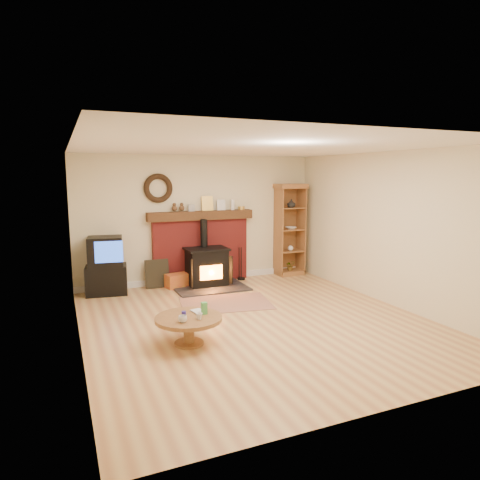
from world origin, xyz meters
name	(u,v)px	position (x,y,z in m)	size (l,w,h in m)	color
ground	(256,321)	(0.00, 0.00, 0.00)	(5.50, 5.50, 0.00)	#B37A4A
room_shell	(253,208)	(-0.02, 0.09, 1.72)	(5.02, 5.52, 2.61)	beige
chimney_breast	(201,244)	(0.00, 2.67, 0.80)	(2.20, 0.22, 1.78)	maroon
wood_stove	(207,268)	(0.00, 2.28, 0.38)	(1.40, 1.00, 1.33)	black
area_rug	(226,303)	(-0.09, 1.03, 0.01)	(1.53, 1.05, 0.01)	brown
tv_unit	(106,267)	(-1.92, 2.47, 0.52)	(0.80, 0.61, 1.08)	black
curio_cabinet	(289,230)	(2.01, 2.56, 1.01)	(0.65, 0.47, 2.02)	brown
firelog_box	(177,281)	(-0.59, 2.40, 0.14)	(0.44, 0.27, 0.27)	gold
leaning_painting	(157,274)	(-0.95, 2.55, 0.28)	(0.47, 0.03, 0.56)	black
fire_tools	(241,275)	(0.83, 2.50, 0.11)	(0.16, 0.16, 0.70)	black
coffee_table	(189,322)	(-1.19, -0.47, 0.31)	(0.88, 0.88, 0.54)	brown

